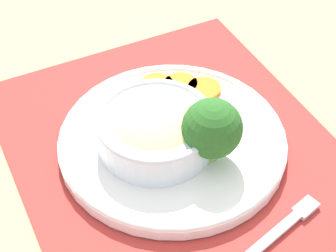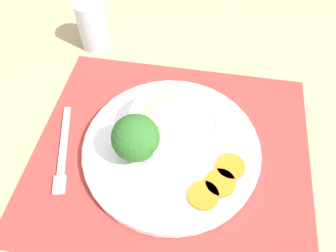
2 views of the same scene
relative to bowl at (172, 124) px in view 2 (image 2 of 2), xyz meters
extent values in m
plane|color=tan|center=(0.00, 0.03, -0.05)|extent=(4.00, 4.00, 0.00)
cube|color=#B2332D|center=(0.00, 0.03, -0.05)|extent=(0.50, 0.44, 0.00)
cylinder|color=white|center=(0.00, 0.03, -0.04)|extent=(0.31, 0.31, 0.02)
torus|color=white|center=(0.00, 0.03, -0.03)|extent=(0.31, 0.31, 0.01)
cylinder|color=silver|center=(0.00, 0.00, -0.01)|extent=(0.16, 0.16, 0.05)
torus|color=silver|center=(0.00, 0.00, 0.02)|extent=(0.16, 0.16, 0.01)
ellipsoid|color=beige|center=(0.00, 0.00, 0.00)|extent=(0.13, 0.13, 0.05)
cylinder|color=#84AD5B|center=(0.05, 0.05, -0.02)|extent=(0.02, 0.02, 0.02)
sphere|color=#286023|center=(0.05, 0.05, 0.02)|extent=(0.08, 0.08, 0.08)
sphere|color=#286023|center=(0.03, 0.06, 0.03)|extent=(0.04, 0.04, 0.04)
sphere|color=#286023|center=(0.07, 0.05, 0.03)|extent=(0.03, 0.03, 0.03)
cylinder|color=orange|center=(-0.07, 0.11, -0.03)|extent=(0.05, 0.05, 0.01)
cylinder|color=orange|center=(-0.09, 0.09, -0.03)|extent=(0.05, 0.05, 0.01)
cylinder|color=orange|center=(-0.11, 0.05, -0.03)|extent=(0.05, 0.05, 0.01)
cylinder|color=silver|center=(0.21, -0.24, 0.00)|extent=(0.06, 0.06, 0.11)
cylinder|color=silver|center=(0.21, -0.24, -0.01)|extent=(0.05, 0.05, 0.07)
cube|color=silver|center=(0.19, 0.05, -0.04)|extent=(0.06, 0.18, 0.01)
cube|color=silver|center=(0.17, 0.12, -0.04)|extent=(0.03, 0.04, 0.01)
camera|label=1|loc=(0.47, -0.23, 0.52)|focal=60.00mm
camera|label=2|loc=(-0.04, 0.33, 0.46)|focal=35.00mm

